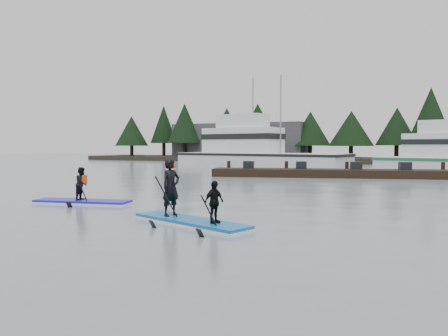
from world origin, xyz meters
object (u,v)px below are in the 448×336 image
at_px(fishing_boat_large, 255,158).
at_px(paddleboard_solo, 82,193).
at_px(paddleboard_duo, 187,205).
at_px(floating_dock, 332,173).

height_order(fishing_boat_large, paddleboard_solo, fishing_boat_large).
relative_size(fishing_boat_large, paddleboard_solo, 5.10).
distance_m(paddleboard_solo, paddleboard_duo, 5.72).
relative_size(floating_dock, paddleboard_solo, 4.36).
bearing_deg(fishing_boat_large, floating_dock, -41.13).
distance_m(fishing_boat_large, paddleboard_solo, 30.11).
height_order(floating_dock, paddleboard_duo, paddleboard_duo).
bearing_deg(floating_dock, paddleboard_solo, -123.35).
distance_m(floating_dock, paddleboard_duo, 18.72).
xyz_separation_m(paddleboard_solo, paddleboard_duo, (5.35, -2.03, 0.13)).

